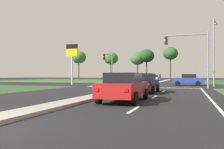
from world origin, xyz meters
name	(u,v)px	position (x,y,z in m)	size (l,w,h in m)	color
ground_plane	(148,85)	(0.00, 30.00, 0.00)	(200.00, 200.00, 0.00)	black
grass_verge_far_left	(70,80)	(-25.50, 54.50, 0.00)	(35.00, 35.00, 0.01)	#385B2D
median_island_near	(102,95)	(0.00, 11.00, 0.07)	(1.20, 22.00, 0.14)	gray
median_island_far	(165,81)	(0.00, 55.00, 0.07)	(1.20, 36.00, 0.14)	#ADA89E
lane_dash_near	(134,110)	(3.50, 5.20, 0.01)	(0.14, 2.00, 0.01)	silver
lane_dash_second	(154,97)	(3.50, 11.20, 0.01)	(0.14, 2.00, 0.01)	silver
lane_dash_third	(164,91)	(3.50, 17.20, 0.01)	(0.14, 2.00, 0.01)	silver
lane_dash_fourth	(169,88)	(3.50, 23.20, 0.01)	(0.14, 2.00, 0.01)	silver
edge_line_right	(209,97)	(6.85, 12.00, 0.01)	(0.14, 24.00, 0.01)	silver
stop_bar_near	(172,88)	(3.80, 23.00, 0.01)	(6.40, 0.50, 0.01)	silver
crosswalk_bar_near	(93,86)	(-6.40, 24.80, 0.01)	(0.70, 2.80, 0.01)	silver
crosswalk_bar_second	(101,86)	(-5.25, 24.80, 0.01)	(0.70, 2.80, 0.01)	silver
crosswalk_bar_third	(110,86)	(-4.10, 24.80, 0.01)	(0.70, 2.80, 0.01)	silver
crosswalk_bar_fourth	(118,86)	(-2.95, 24.80, 0.01)	(0.70, 2.80, 0.01)	silver
crosswalk_bar_fifth	(127,86)	(-1.80, 24.80, 0.01)	(0.70, 2.80, 0.01)	silver
crosswalk_bar_sixth	(136,87)	(-0.65, 24.80, 0.01)	(0.70, 2.80, 0.01)	silver
crosswalk_bar_seventh	(145,87)	(0.50, 24.80, 0.01)	(0.70, 2.80, 0.01)	silver
car_blue_near	(188,80)	(5.49, 30.28, 0.81)	(4.15, 2.06, 1.58)	navy
car_black_second	(144,83)	(2.20, 14.83, 0.80)	(2.00, 4.62, 1.57)	black
car_beige_third	(155,78)	(-2.21, 53.55, 0.78)	(2.01, 4.23, 1.52)	#BCAD8E
car_red_fourth	(124,87)	(2.32, 8.08, 0.79)	(2.04, 4.62, 1.55)	#A31919
traffic_signal_far_left	(109,63)	(-7.60, 34.91, 3.61)	(0.32, 4.54, 5.22)	gray
traffic_signal_near_right	(192,50)	(5.97, 23.40, 4.21)	(4.75, 0.32, 6.15)	gray
street_lamp_second	(214,49)	(8.64, 28.25, 4.76)	(0.86, 2.14, 8.45)	gray
pedestrian_at_median	(160,77)	(0.13, 43.50, 1.15)	(0.34, 0.34, 1.68)	#4C4C4C
fuel_price_totem	(72,55)	(-11.19, 28.02, 4.47)	(1.80, 0.24, 6.11)	silver
treeline_near	(79,57)	(-24.83, 58.46, 6.61)	(4.21, 4.21, 8.43)	#423323
treeline_second	(111,58)	(-15.54, 60.11, 6.23)	(4.12, 4.12, 8.01)	#423323
treeline_third	(138,59)	(-7.97, 60.71, 6.06)	(4.16, 4.16, 7.87)	#423323
treeline_fourth	(147,56)	(-5.51, 60.98, 6.71)	(4.24, 4.24, 8.55)	#423323
treeline_fifth	(170,54)	(1.09, 58.30, 6.98)	(3.80, 3.80, 8.65)	#423323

